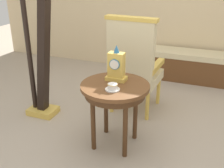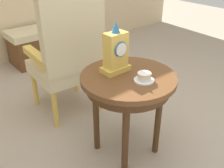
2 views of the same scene
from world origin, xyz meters
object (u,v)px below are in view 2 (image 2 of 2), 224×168
(mantel_clock, at_px, (116,52))
(armchair, at_px, (68,52))
(window_bench, at_px, (53,42))
(side_table, at_px, (128,86))
(teacup_left, at_px, (144,77))

(mantel_clock, bearing_deg, armchair, 91.02)
(armchair, relative_size, window_bench, 0.99)
(side_table, bearing_deg, window_bench, 76.53)
(teacup_left, xyz_separation_m, mantel_clock, (-0.05, 0.22, 0.11))
(teacup_left, relative_size, window_bench, 0.11)
(teacup_left, bearing_deg, mantel_clock, 101.90)
(teacup_left, xyz_separation_m, window_bench, (0.45, 2.07, -0.44))
(mantel_clock, distance_m, window_bench, 1.99)
(side_table, bearing_deg, teacup_left, -79.86)
(window_bench, bearing_deg, mantel_clock, -104.85)
(mantel_clock, bearing_deg, side_table, -75.95)
(armchair, xyz_separation_m, window_bench, (0.50, 1.26, -0.37))
(teacup_left, distance_m, armchair, 0.81)
(side_table, xyz_separation_m, mantel_clock, (-0.02, 0.10, 0.22))
(mantel_clock, bearing_deg, teacup_left, -78.10)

